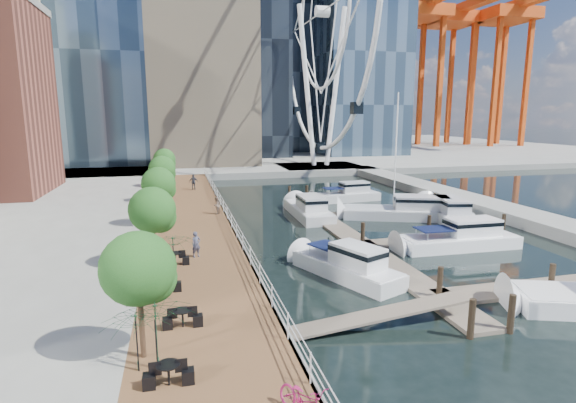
# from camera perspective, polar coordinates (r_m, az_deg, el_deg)

# --- Properties ---
(ground) EXTENTS (520.00, 520.00, 0.00)m
(ground) POSITION_cam_1_polar(r_m,az_deg,el_deg) (25.48, 10.31, -11.10)
(ground) COLOR black
(ground) RESTS_ON ground
(boardwalk) EXTENTS (6.00, 60.00, 1.00)m
(boardwalk) POSITION_cam_1_polar(r_m,az_deg,el_deg) (37.57, -12.11, -3.17)
(boardwalk) COLOR brown
(boardwalk) RESTS_ON ground
(seawall) EXTENTS (0.25, 60.00, 1.00)m
(seawall) POSITION_cam_1_polar(r_m,az_deg,el_deg) (37.77, -7.55, -2.95)
(seawall) COLOR #595954
(seawall) RESTS_ON ground
(land_far) EXTENTS (200.00, 114.00, 1.00)m
(land_far) POSITION_cam_1_polar(r_m,az_deg,el_deg) (124.20, -9.36, 6.59)
(land_far) COLOR gray
(land_far) RESTS_ON ground
(breakwater) EXTENTS (4.00, 60.00, 1.00)m
(breakwater) POSITION_cam_1_polar(r_m,az_deg,el_deg) (51.93, 21.55, 0.17)
(breakwater) COLOR gray
(breakwater) RESTS_ON ground
(pier) EXTENTS (14.00, 12.00, 1.00)m
(pier) POSITION_cam_1_polar(r_m,az_deg,el_deg) (77.79, 4.11, 4.23)
(pier) COLOR gray
(pier) RESTS_ON ground
(railing) EXTENTS (0.10, 60.00, 1.05)m
(railing) POSITION_cam_1_polar(r_m,az_deg,el_deg) (37.53, -7.74, -1.44)
(railing) COLOR white
(railing) RESTS_ON boardwalk
(floating_docks) EXTENTS (16.00, 34.00, 2.60)m
(floating_docks) POSITION_cam_1_polar(r_m,az_deg,el_deg) (37.29, 15.28, -3.44)
(floating_docks) COLOR #6D6051
(floating_docks) RESTS_ON ground
(ferris_wheel) EXTENTS (5.80, 45.60, 47.80)m
(ferris_wheel) POSITION_cam_1_polar(r_m,az_deg,el_deg) (79.01, 4.38, 22.86)
(ferris_wheel) COLOR white
(ferris_wheel) RESTS_ON ground
(port_cranes) EXTENTS (40.00, 52.00, 38.00)m
(port_cranes) POSITION_cam_1_polar(r_m,az_deg,el_deg) (140.91, 20.22, 14.51)
(port_cranes) COLOR #D84C14
(port_cranes) RESTS_ON ground
(street_trees) EXTENTS (2.60, 42.60, 4.60)m
(street_trees) POSITION_cam_1_polar(r_m,az_deg,el_deg) (35.88, -16.12, 2.16)
(street_trees) COLOR #3F2B1C
(street_trees) RESTS_ON ground
(cafe_tables) EXTENTS (2.50, 13.70, 0.74)m
(cafe_tables) POSITION_cam_1_polar(r_m,az_deg,el_deg) (21.09, -14.42, -12.03)
(cafe_tables) COLOR black
(cafe_tables) RESTS_ON ground
(yacht_foreground) EXTENTS (9.64, 2.73, 2.15)m
(yacht_foreground) POSITION_cam_1_polar(r_m,az_deg,el_deg) (34.94, 20.79, -5.56)
(yacht_foreground) COLOR white
(yacht_foreground) RESTS_ON ground
(bicycle) EXTENTS (1.52, 2.10, 1.05)m
(bicycle) POSITION_cam_1_polar(r_m,az_deg,el_deg) (13.92, 2.05, -23.87)
(bicycle) COLOR #9C164D
(bicycle) RESTS_ON boardwalk
(pedestrian_near) EXTENTS (0.68, 0.59, 1.58)m
(pedestrian_near) POSITION_cam_1_polar(r_m,az_deg,el_deg) (27.82, -11.59, -5.35)
(pedestrian_near) COLOR #43455A
(pedestrian_near) RESTS_ON boardwalk
(pedestrian_mid) EXTENTS (0.87, 0.92, 1.51)m
(pedestrian_mid) POSITION_cam_1_polar(r_m,az_deg,el_deg) (39.57, -9.08, -0.50)
(pedestrian_mid) COLOR #856A5B
(pedestrian_mid) RESTS_ON boardwalk
(pedestrian_far) EXTENTS (1.15, 0.75, 1.82)m
(pedestrian_far) POSITION_cam_1_polar(r_m,az_deg,el_deg) (53.01, -11.89, 2.45)
(pedestrian_far) COLOR #353842
(pedestrian_far) RESTS_ON boardwalk
(moored_yachts) EXTENTS (20.24, 34.75, 11.50)m
(moored_yachts) POSITION_cam_1_polar(r_m,az_deg,el_deg) (41.44, 14.48, -2.68)
(moored_yachts) COLOR silver
(moored_yachts) RESTS_ON ground
(cafe_seating) EXTENTS (3.83, 11.85, 2.42)m
(cafe_seating) POSITION_cam_1_polar(r_m,az_deg,el_deg) (19.09, -15.94, -12.05)
(cafe_seating) COLOR #103B21
(cafe_seating) RESTS_ON ground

